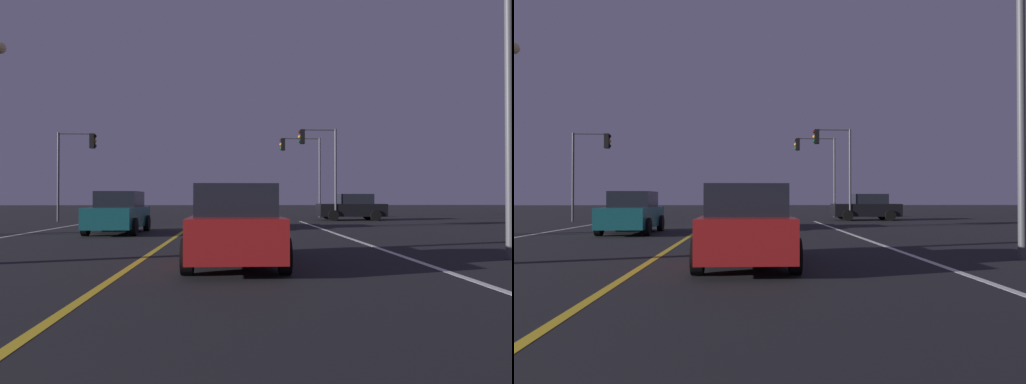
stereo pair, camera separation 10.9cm
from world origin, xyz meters
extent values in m
cube|color=silver|center=(6.23, 11.54, 0.00)|extent=(0.16, 35.07, 0.01)
cube|color=gold|center=(0.00, 11.54, 0.00)|extent=(0.16, 35.07, 0.01)
cylinder|color=black|center=(0.88, 23.98, 0.34)|extent=(0.22, 0.68, 0.68)
cylinder|color=black|center=(2.68, 23.98, 0.34)|extent=(0.22, 0.68, 0.68)
cylinder|color=black|center=(0.88, 21.28, 0.34)|extent=(0.22, 0.68, 0.68)
cylinder|color=black|center=(2.68, 21.28, 0.34)|extent=(0.22, 0.68, 0.68)
cube|color=#B7BABF|center=(1.78, 22.63, 0.66)|extent=(1.80, 4.30, 0.80)
cube|color=black|center=(1.78, 22.38, 1.38)|extent=(1.60, 2.10, 0.64)
cube|color=red|center=(1.18, 20.53, 0.76)|extent=(0.24, 0.08, 0.16)
cube|color=red|center=(2.38, 20.53, 0.76)|extent=(0.24, 0.08, 0.16)
cylinder|color=black|center=(1.26, 11.44, 0.34)|extent=(0.22, 0.68, 0.68)
cylinder|color=black|center=(3.06, 11.44, 0.34)|extent=(0.22, 0.68, 0.68)
cylinder|color=black|center=(1.26, 8.74, 0.34)|extent=(0.22, 0.68, 0.68)
cylinder|color=black|center=(3.06, 8.74, 0.34)|extent=(0.22, 0.68, 0.68)
cube|color=maroon|center=(2.16, 10.09, 0.66)|extent=(1.80, 4.30, 0.80)
cube|color=black|center=(2.16, 9.84, 1.38)|extent=(1.60, 2.10, 0.64)
cube|color=red|center=(1.56, 7.99, 0.76)|extent=(0.24, 0.08, 0.16)
cube|color=red|center=(2.76, 7.99, 0.76)|extent=(0.24, 0.08, 0.16)
cylinder|color=black|center=(8.41, 29.55, 0.34)|extent=(0.68, 0.22, 0.68)
cylinder|color=black|center=(8.41, 31.35, 0.34)|extent=(0.68, 0.22, 0.68)
cylinder|color=black|center=(11.11, 29.55, 0.34)|extent=(0.68, 0.22, 0.68)
cylinder|color=black|center=(11.11, 31.35, 0.34)|extent=(0.68, 0.22, 0.68)
cube|color=black|center=(9.76, 30.45, 0.66)|extent=(4.30, 1.80, 0.80)
cube|color=black|center=(10.01, 30.45, 1.38)|extent=(2.10, 1.60, 0.64)
cube|color=red|center=(11.86, 29.85, 0.76)|extent=(0.08, 0.24, 0.16)
cube|color=red|center=(11.86, 31.05, 0.76)|extent=(0.08, 0.24, 0.16)
cylinder|color=black|center=(-1.62, 18.08, 0.34)|extent=(0.22, 0.68, 0.68)
cylinder|color=black|center=(-3.42, 18.08, 0.34)|extent=(0.22, 0.68, 0.68)
cylinder|color=black|center=(-1.62, 20.78, 0.34)|extent=(0.22, 0.68, 0.68)
cylinder|color=black|center=(-3.42, 20.78, 0.34)|extent=(0.22, 0.68, 0.68)
cube|color=#145156|center=(-2.52, 19.43, 0.66)|extent=(1.80, 4.30, 0.80)
cube|color=black|center=(-2.52, 19.68, 1.38)|extent=(1.60, 2.10, 0.64)
cube|color=red|center=(-1.92, 21.53, 0.76)|extent=(0.24, 0.08, 0.16)
cube|color=red|center=(-3.12, 21.53, 0.76)|extent=(0.24, 0.08, 0.16)
cylinder|color=#4C4C51|center=(8.56, 29.57, 2.89)|extent=(0.14, 0.14, 5.78)
cylinder|color=#4C4C51|center=(7.51, 29.57, 5.73)|extent=(2.10, 0.10, 0.10)
cube|color=black|center=(6.45, 29.57, 5.28)|extent=(0.28, 0.36, 0.90)
sphere|color=#3A0605|center=(6.29, 29.57, 5.58)|extent=(0.20, 0.20, 0.20)
sphere|color=orange|center=(6.29, 29.57, 5.28)|extent=(0.20, 0.20, 0.20)
sphere|color=#063816|center=(6.29, 29.57, 4.98)|extent=(0.20, 0.20, 0.20)
cylinder|color=#4C4C51|center=(-8.56, 29.57, 2.72)|extent=(0.14, 0.14, 5.44)
cylinder|color=#4C4C51|center=(-7.54, 29.57, 5.39)|extent=(2.04, 0.10, 0.10)
cube|color=black|center=(-6.51, 29.57, 4.94)|extent=(0.28, 0.36, 0.90)
sphere|color=#3A0605|center=(-6.35, 29.57, 5.24)|extent=(0.20, 0.20, 0.20)
sphere|color=orange|center=(-6.35, 29.57, 4.94)|extent=(0.20, 0.20, 0.20)
sphere|color=#063816|center=(-6.35, 29.57, 4.64)|extent=(0.20, 0.20, 0.20)
cylinder|color=#4C4C51|center=(8.56, 35.07, 2.96)|extent=(0.14, 0.14, 5.92)
cylinder|color=#4C4C51|center=(7.19, 35.07, 5.87)|extent=(2.74, 0.10, 0.10)
cube|color=black|center=(5.82, 35.07, 5.42)|extent=(0.28, 0.36, 0.90)
sphere|color=#3A0605|center=(5.66, 35.07, 5.72)|extent=(0.20, 0.20, 0.20)
sphere|color=orange|center=(5.66, 35.07, 5.42)|extent=(0.20, 0.20, 0.20)
sphere|color=#063816|center=(5.66, 35.07, 5.12)|extent=(0.20, 0.20, 0.20)
cylinder|color=#4C4C51|center=(8.53, 10.68, 3.75)|extent=(0.18, 0.18, 7.50)
sphere|color=#F9D88C|center=(-6.46, 17.78, 6.95)|extent=(0.44, 0.44, 0.44)
camera|label=1|loc=(2.10, -0.09, 1.41)|focal=33.49mm
camera|label=2|loc=(2.21, -0.09, 1.41)|focal=33.49mm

